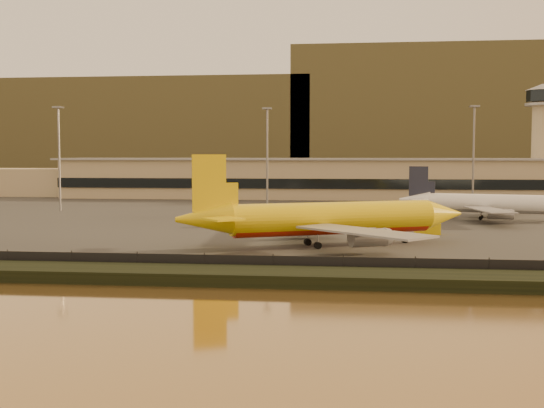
# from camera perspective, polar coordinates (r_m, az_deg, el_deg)

# --- Properties ---
(ground) EXTENTS (900.00, 900.00, 0.00)m
(ground) POSITION_cam_1_polar(r_m,az_deg,el_deg) (91.35, -0.24, -4.62)
(ground) COLOR black
(ground) RESTS_ON ground
(embankment) EXTENTS (320.00, 7.00, 1.40)m
(embankment) POSITION_cam_1_polar(r_m,az_deg,el_deg) (74.61, -1.79, -6.07)
(embankment) COLOR black
(embankment) RESTS_ON ground
(tarmac) EXTENTS (320.00, 220.00, 0.20)m
(tarmac) POSITION_cam_1_polar(r_m,az_deg,el_deg) (185.48, 3.22, -0.12)
(tarmac) COLOR #2D2D2D
(tarmac) RESTS_ON ground
(perimeter_fence) EXTENTS (300.00, 0.05, 2.20)m
(perimeter_fence) POSITION_cam_1_polar(r_m,az_deg,el_deg) (78.42, -1.37, -5.12)
(perimeter_fence) COLOR black
(perimeter_fence) RESTS_ON tarmac
(terminal_building) EXTENTS (202.00, 25.00, 12.60)m
(terminal_building) POSITION_cam_1_polar(r_m,az_deg,el_deg) (216.81, -0.14, 2.13)
(terminal_building) COLOR tan
(terminal_building) RESTS_ON tarmac
(control_tower) EXTENTS (11.20, 11.20, 35.50)m
(control_tower) POSITION_cam_1_polar(r_m,az_deg,el_deg) (228.62, 21.69, 5.81)
(control_tower) COLOR tan
(control_tower) RESTS_ON tarmac
(apron_light_masts) EXTENTS (152.20, 12.20, 25.40)m
(apron_light_masts) POSITION_cam_1_polar(r_m,az_deg,el_deg) (164.72, 8.07, 4.74)
(apron_light_masts) COLOR slate
(apron_light_masts) RESTS_ON tarmac
(distant_hills) EXTENTS (470.00, 160.00, 70.00)m
(distant_hills) POSITION_cam_1_polar(r_m,az_deg,el_deg) (431.15, 2.37, 6.48)
(distant_hills) COLOR brown
(distant_hills) RESTS_ON ground
(dhl_cargo_jet) EXTENTS (43.62, 41.33, 13.75)m
(dhl_cargo_jet) POSITION_cam_1_polar(r_m,az_deg,el_deg) (102.09, 4.71, -1.27)
(dhl_cargo_jet) COLOR #DDBF0B
(dhl_cargo_jet) RESTS_ON tarmac
(white_narrowbody_jet) EXTENTS (38.53, 36.92, 11.18)m
(white_narrowbody_jet) POSITION_cam_1_polar(r_m,az_deg,el_deg) (150.79, 17.90, 0.00)
(white_narrowbody_jet) COLOR white
(white_narrowbody_jet) RESTS_ON tarmac
(gse_vehicle_yellow) EXTENTS (4.41, 2.10, 1.95)m
(gse_vehicle_yellow) POSITION_cam_1_polar(r_m,az_deg,el_deg) (120.44, 12.86, -2.03)
(gse_vehicle_yellow) COLOR #DDBF0B
(gse_vehicle_yellow) RESTS_ON tarmac
(gse_vehicle_white) EXTENTS (4.64, 2.53, 1.99)m
(gse_vehicle_white) POSITION_cam_1_polar(r_m,az_deg,el_deg) (129.65, -3.78, -1.49)
(gse_vehicle_white) COLOR white
(gse_vehicle_white) RESTS_ON tarmac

